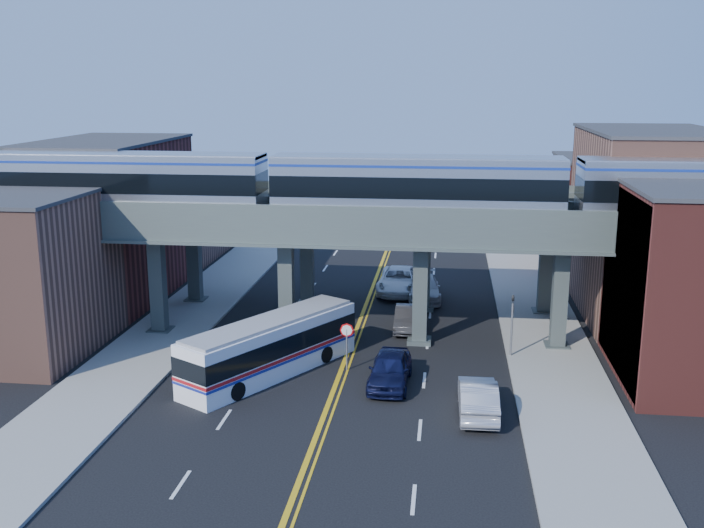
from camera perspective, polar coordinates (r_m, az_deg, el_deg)
The scene contains 21 objects.
ground at distance 39.94m, azimuth -1.37°, elevation -9.22°, with size 120.00×120.00×0.00m, color black.
sidewalk_west at distance 51.77m, azimuth -12.45°, elevation -4.12°, with size 5.00×70.00×0.16m, color gray.
sidewalk_east at distance 49.29m, azimuth 13.78°, elevation -5.08°, with size 5.00×70.00×0.16m, color gray.
building_west_a at distance 48.27m, azimuth -22.94°, elevation -0.70°, with size 8.00×10.00×9.00m, color brown.
building_west_b at distance 58.53m, azimuth -17.27°, elevation 3.05°, with size 8.00×14.00×11.00m, color maroon.
building_west_c at distance 70.65m, azimuth -12.91°, elevation 3.74°, with size 8.00×10.00×8.00m, color brown.
building_east_a at distance 43.77m, azimuth 24.16°, elevation -1.49°, with size 8.00×10.00×10.00m, color maroon.
building_east_b at distance 54.89m, azimuth 20.70°, elevation 2.68°, with size 8.00×14.00×12.00m, color brown.
building_east_c at distance 67.65m, azimuth 18.09°, elevation 3.44°, with size 8.00×10.00×9.00m, color maroon.
mural_panel at distance 42.82m, azimuth 19.07°, elevation -1.70°, with size 0.10×9.50×9.50m, color teal.
elevated_viaduct_near at distance 45.69m, azimuth 0.05°, elevation 2.16°, with size 52.00×3.60×7.40m.
elevated_viaduct_far at distance 52.53m, azimuth 0.98°, elevation 3.62°, with size 52.00×3.60×7.40m.
transit_train at distance 44.92m, azimuth 4.74°, elevation 5.73°, with size 50.90×3.19×3.73m.
stop_sign at distance 42.06m, azimuth -0.38°, elevation -5.47°, with size 0.76×0.09×2.63m.
traffic_signal at distance 44.59m, azimuth 11.57°, elevation -3.92°, with size 0.15×0.18×4.10m.
transit_bus at distance 41.82m, azimuth -5.92°, elevation -6.06°, with size 7.95×10.84×2.88m.
car_lane_a at distance 40.42m, azimuth 2.77°, elevation -7.64°, with size 2.02×5.02×1.71m, color #0E1234.
car_lane_b at distance 49.23m, azimuth 4.05°, elevation -3.96°, with size 1.52×4.36×1.44m, color #2E2E30.
car_lane_c at distance 57.74m, azimuth 3.45°, elevation -1.19°, with size 2.93×6.36×1.77m, color white.
car_lane_d at distance 56.04m, azimuth 5.24°, elevation -1.75°, with size 2.27×5.58×1.62m, color #B2B2B7.
car_parked_curb at distance 37.53m, azimuth 9.15°, elevation -9.55°, with size 1.74×5.00×1.65m, color #A4A3A7.
Camera 1 is at (5.45, -36.50, 15.26)m, focal length 40.00 mm.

